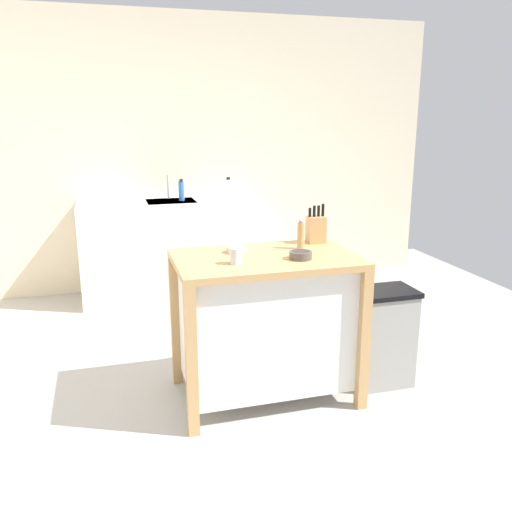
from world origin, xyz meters
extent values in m
plane|color=#ADA8A0|center=(0.00, 0.00, 0.00)|extent=(6.31, 6.31, 0.00)
cube|color=beige|center=(0.00, 2.54, 1.30)|extent=(5.31, 0.10, 2.60)
cube|color=tan|center=(0.23, 0.13, 0.86)|extent=(1.05, 0.67, 0.04)
cube|color=white|center=(0.23, 0.13, 0.47)|extent=(0.95, 0.57, 0.74)
cube|color=tan|center=(-0.26, -0.17, 0.42)|extent=(0.06, 0.06, 0.84)
cube|color=tan|center=(0.73, -0.17, 0.42)|extent=(0.06, 0.06, 0.84)
cube|color=tan|center=(-0.26, 0.44, 0.42)|extent=(0.06, 0.06, 0.84)
cube|color=tan|center=(0.73, 0.44, 0.42)|extent=(0.06, 0.06, 0.84)
cube|color=tan|center=(0.64, 0.37, 0.97)|extent=(0.11, 0.09, 0.17)
cylinder|color=black|center=(0.60, 0.37, 1.08)|extent=(0.02, 0.02, 0.06)
cylinder|color=black|center=(0.62, 0.37, 1.09)|extent=(0.02, 0.02, 0.07)
cylinder|color=black|center=(0.65, 0.37, 1.09)|extent=(0.02, 0.02, 0.07)
cylinder|color=black|center=(0.68, 0.37, 1.09)|extent=(0.02, 0.02, 0.08)
cylinder|color=beige|center=(0.09, 0.26, 0.90)|extent=(0.12, 0.12, 0.04)
cylinder|color=gray|center=(0.09, 0.26, 0.92)|extent=(0.10, 0.10, 0.01)
cylinder|color=#564C47|center=(0.41, 0.02, 0.91)|extent=(0.13, 0.13, 0.05)
cylinder|color=#342D2A|center=(0.41, 0.02, 0.93)|extent=(0.11, 0.11, 0.01)
cylinder|color=silver|center=(0.03, 0.02, 0.93)|extent=(0.07, 0.07, 0.09)
cylinder|color=tan|center=(0.49, 0.25, 0.96)|extent=(0.04, 0.04, 0.16)
sphere|color=#99999E|center=(0.49, 0.25, 1.05)|extent=(0.03, 0.03, 0.03)
cube|color=gray|center=(1.00, 0.07, 0.30)|extent=(0.34, 0.26, 0.60)
cube|color=black|center=(1.00, 0.07, 0.61)|extent=(0.36, 0.28, 0.03)
cube|color=white|center=(-0.05, 2.19, 0.45)|extent=(1.67, 0.60, 0.91)
cube|color=silver|center=(-0.05, 2.17, 0.89)|extent=(0.44, 0.36, 0.03)
cylinder|color=#B7BCC1|center=(-0.05, 2.33, 1.02)|extent=(0.02, 0.02, 0.22)
cylinder|color=blue|center=(0.05, 2.17, 1.00)|extent=(0.05, 0.05, 0.17)
cylinder|color=black|center=(0.05, 2.17, 1.09)|extent=(0.03, 0.03, 0.02)
cylinder|color=white|center=(0.49, 2.17, 1.00)|extent=(0.06, 0.06, 0.18)
cylinder|color=black|center=(0.49, 2.17, 1.10)|extent=(0.03, 0.03, 0.02)
camera|label=1|loc=(-0.65, -2.75, 1.68)|focal=37.76mm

